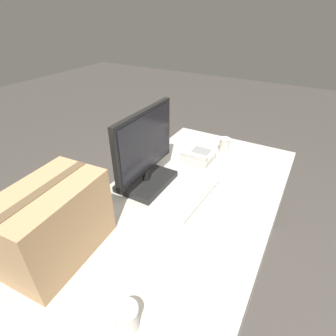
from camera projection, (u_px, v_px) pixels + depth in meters
ground_plane at (179, 289)px, 1.80m from camera, size 12.00×12.00×0.00m
office_desk at (181, 251)px, 1.60m from camera, size 1.80×0.90×0.76m
monitor at (145, 156)px, 1.45m from camera, size 0.50×0.24×0.45m
keyboard at (191, 195)px, 1.43m from camera, size 0.43×0.17×0.03m
desk_phone at (198, 157)px, 1.76m from camera, size 0.19×0.19×0.08m
paper_cup_left at (126, 318)px, 0.84m from camera, size 0.08×0.08×0.10m
paper_cup_right at (224, 145)px, 1.86m from camera, size 0.08×0.08×0.10m
spoon at (245, 203)px, 1.39m from camera, size 0.06×0.14×0.00m
cardboard_box at (53, 223)px, 1.04m from camera, size 0.45×0.29×0.33m
sticky_note_pad at (159, 252)px, 1.12m from camera, size 0.08×0.08×0.01m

